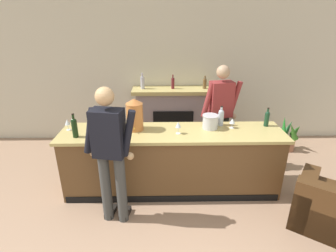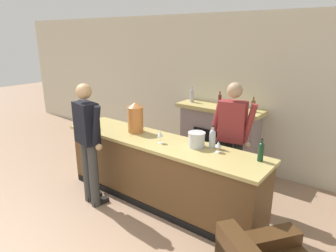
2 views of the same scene
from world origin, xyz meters
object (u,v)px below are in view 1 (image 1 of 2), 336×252
at_px(person_bartender, 220,114).
at_px(wine_glass_front_right, 67,122).
at_px(wine_glass_mid_counter, 232,121).
at_px(ice_bucket_steel, 210,122).
at_px(wine_bottle_cabernet_heavy, 221,117).
at_px(person_customer, 110,152).
at_px(copper_dispenser, 135,114).
at_px(wine_glass_by_dispenser, 178,125).
at_px(potted_plant_corner, 289,136).
at_px(wine_bottle_riesling_slim, 74,127).
at_px(armchair_black, 330,209).
at_px(fireplace_stone, 173,116).
at_px(wine_bottle_chardonnay_pale, 267,118).

xyz_separation_m(person_bartender, wine_glass_front_right, (-2.27, -0.55, 0.09)).
height_order(person_bartender, wine_glass_mid_counter, person_bartender).
bearing_deg(ice_bucket_steel, wine_bottle_cabernet_heavy, 32.64).
xyz_separation_m(person_customer, copper_dispenser, (0.23, 0.72, 0.21)).
bearing_deg(wine_glass_by_dispenser, wine_glass_front_right, 174.43).
xyz_separation_m(potted_plant_corner, wine_bottle_riesling_slim, (-3.62, -1.38, 0.81)).
distance_m(armchair_black, wine_glass_by_dispenser, 2.16).
bearing_deg(wine_bottle_riesling_slim, wine_glass_by_dispenser, 3.44).
relative_size(person_customer, ice_bucket_steel, 7.63).
height_order(person_bartender, wine_bottle_cabernet_heavy, person_bartender).
height_order(wine_glass_front_right, wine_glass_mid_counter, wine_glass_front_right).
xyz_separation_m(fireplace_stone, wine_glass_mid_counter, (0.80, -1.52, 0.48)).
distance_m(potted_plant_corner, copper_dispenser, 3.19).
bearing_deg(wine_glass_mid_counter, wine_glass_front_right, -179.20).
relative_size(person_bartender, ice_bucket_steel, 7.65).
distance_m(copper_dispenser, wine_glass_front_right, 0.96).
bearing_deg(wine_bottle_chardonnay_pale, armchair_black, -61.12).
height_order(person_bartender, copper_dispenser, person_bartender).
bearing_deg(ice_bucket_steel, person_bartender, 64.40).
xyz_separation_m(person_customer, wine_bottle_riesling_slim, (-0.55, 0.48, 0.13)).
relative_size(person_customer, copper_dispenser, 3.86).
distance_m(copper_dispenser, wine_bottle_chardonnay_pale, 1.92).
height_order(person_customer, wine_glass_by_dispenser, person_customer).
bearing_deg(armchair_black, copper_dispenser, 160.11).
height_order(potted_plant_corner, person_bartender, person_bartender).
bearing_deg(person_customer, wine_bottle_chardonnay_pale, 20.89).
xyz_separation_m(armchair_black, person_bartender, (-1.13, 1.44, 0.73)).
bearing_deg(wine_bottle_riesling_slim, fireplace_stone, 52.61).
relative_size(armchair_black, wine_bottle_riesling_slim, 3.46).
bearing_deg(person_bartender, fireplace_stone, 126.00).
bearing_deg(potted_plant_corner, wine_bottle_riesling_slim, -159.19).
height_order(wine_bottle_chardonnay_pale, wine_bottle_cabernet_heavy, wine_bottle_cabernet_heavy).
bearing_deg(wine_bottle_riesling_slim, potted_plant_corner, 20.81).
bearing_deg(wine_bottle_cabernet_heavy, person_bartender, 79.38).
bearing_deg(potted_plant_corner, person_customer, -148.81).
height_order(ice_bucket_steel, wine_glass_mid_counter, ice_bucket_steel).
xyz_separation_m(potted_plant_corner, person_bartender, (-1.53, -0.59, 0.68)).
bearing_deg(potted_plant_corner, wine_glass_by_dispenser, -150.03).
bearing_deg(wine_bottle_chardonnay_pale, wine_glass_mid_counter, -172.81).
height_order(person_customer, wine_bottle_chardonnay_pale, person_customer).
bearing_deg(fireplace_stone, wine_bottle_riesling_slim, -127.39).
bearing_deg(person_bartender, potted_plant_corner, 21.22).
height_order(copper_dispenser, wine_glass_mid_counter, copper_dispenser).
xyz_separation_m(potted_plant_corner, wine_bottle_chardonnay_pale, (-0.94, -1.04, 0.78)).
bearing_deg(wine_glass_front_right, potted_plant_corner, 16.75).
bearing_deg(potted_plant_corner, wine_bottle_chardonnay_pale, -131.85).
bearing_deg(armchair_black, wine_glass_front_right, 165.41).
relative_size(ice_bucket_steel, wine_glass_mid_counter, 1.58).
distance_m(fireplace_stone, copper_dispenser, 1.77).
relative_size(wine_bottle_cabernet_heavy, wine_glass_front_right, 1.81).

